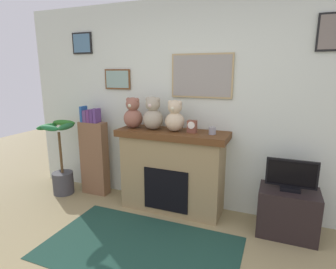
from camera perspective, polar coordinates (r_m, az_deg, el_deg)
The scene contains 12 objects.
back_wall at distance 3.49m, azimuth 7.43°, elevation 5.67°, with size 5.20×0.15×2.60m.
fireplace at distance 3.51m, azimuth 0.91°, elevation -7.37°, with size 1.37×0.50×1.03m.
bookshelf at distance 4.08m, azimuth -15.02°, elevation -4.10°, with size 0.39×0.16×1.27m.
potted_plant at distance 4.26m, azimuth -21.18°, elevation -6.07°, with size 0.47×0.42×1.06m.
tv_stand at distance 3.34m, azimuth 23.46°, elevation -14.54°, with size 0.60×0.40×0.51m, color black.
television at distance 3.18m, azimuth 24.13°, elevation -7.86°, with size 0.51×0.14×0.34m.
area_rug at distance 3.02m, azimuth -5.80°, elevation -22.23°, with size 1.95×1.15×0.01m, color #1B3F33.
candle_jar at distance 3.20m, azimuth 9.16°, elevation 0.78°, with size 0.08×0.08×0.09m, color gray.
mantel_clock at distance 3.25m, azimuth 4.99°, elevation 1.66°, with size 0.11×0.08×0.15m.
teddy_bear_cream at distance 3.54m, azimuth -7.25°, elevation 4.19°, with size 0.24×0.24×0.39m.
teddy_bear_tan at distance 3.41m, azimuth -3.13°, elevation 4.09°, with size 0.25×0.25×0.41m.
teddy_bear_brown at distance 3.30m, azimuth 1.42°, elevation 3.57°, with size 0.23×0.23×0.38m.
Camera 1 is at (0.87, -1.35, 1.74)m, focal length 29.48 mm.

